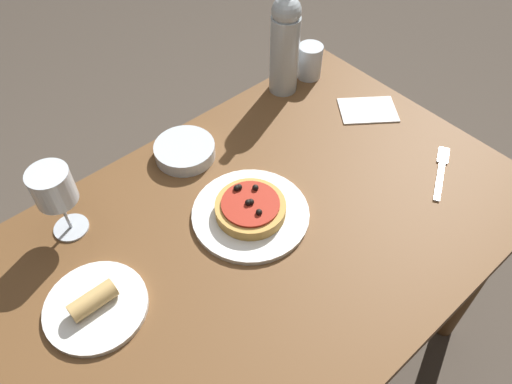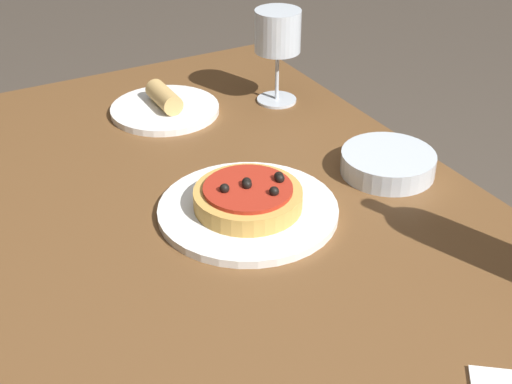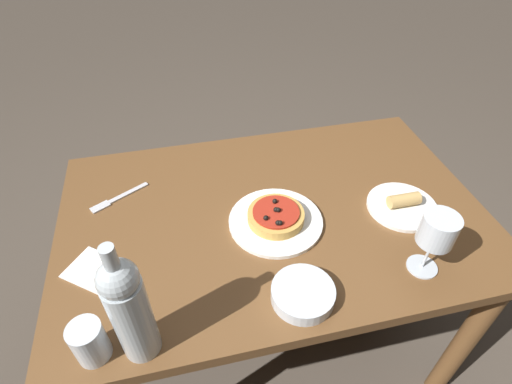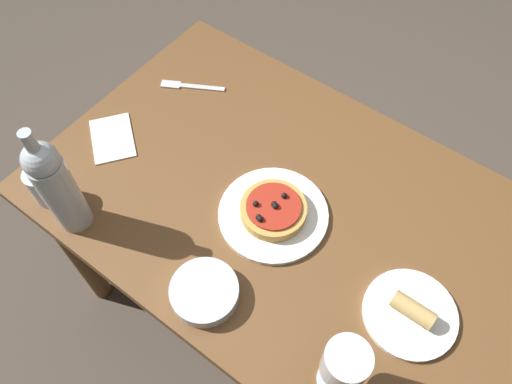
{
  "view_description": "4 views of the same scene",
  "coord_description": "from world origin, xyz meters",
  "px_view_note": "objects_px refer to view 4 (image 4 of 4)",
  "views": [
    {
      "loc": [
        0.43,
        0.47,
        1.57
      ],
      "look_at": [
        -0.02,
        -0.05,
        0.77
      ],
      "focal_mm": 35.0,
      "sensor_mm": 36.0,
      "label": 1
    },
    {
      "loc": [
        -0.76,
        0.35,
        1.27
      ],
      "look_at": [
        -0.02,
        -0.05,
        0.75
      ],
      "focal_mm": 50.0,
      "sensor_mm": 36.0,
      "label": 2
    },
    {
      "loc": [
        -0.23,
        -0.77,
        1.5
      ],
      "look_at": [
        -0.05,
        0.02,
        0.78
      ],
      "focal_mm": 28.0,
      "sensor_mm": 36.0,
      "label": 3
    },
    {
      "loc": [
        0.31,
        -0.54,
        1.72
      ],
      "look_at": [
        -0.05,
        -0.05,
        0.78
      ],
      "focal_mm": 35.0,
      "sensor_mm": 36.0,
      "label": 4
    }
  ],
  "objects_px": {
    "wine_glass": "(345,364)",
    "side_plate": "(410,313)",
    "pizza": "(273,209)",
    "water_cup": "(44,185)",
    "dining_table": "(284,224)",
    "dinner_plate": "(273,214)",
    "side_bowl": "(205,292)",
    "wine_bottle": "(56,185)",
    "fork": "(188,86)"
  },
  "relations": [
    {
      "from": "wine_bottle",
      "to": "side_plate",
      "type": "distance_m",
      "value": 0.79
    },
    {
      "from": "dining_table",
      "to": "side_plate",
      "type": "height_order",
      "value": "side_plate"
    },
    {
      "from": "pizza",
      "to": "water_cup",
      "type": "distance_m",
      "value": 0.54
    },
    {
      "from": "wine_glass",
      "to": "wine_bottle",
      "type": "bearing_deg",
      "value": -175.53
    },
    {
      "from": "side_bowl",
      "to": "fork",
      "type": "distance_m",
      "value": 0.62
    },
    {
      "from": "dining_table",
      "to": "side_bowl",
      "type": "xyz_separation_m",
      "value": [
        -0.01,
        -0.29,
        0.12
      ]
    },
    {
      "from": "side_bowl",
      "to": "fork",
      "type": "height_order",
      "value": "side_bowl"
    },
    {
      "from": "dinner_plate",
      "to": "wine_bottle",
      "type": "xyz_separation_m",
      "value": [
        -0.36,
        -0.28,
        0.14
      ]
    },
    {
      "from": "water_cup",
      "to": "wine_bottle",
      "type": "bearing_deg",
      "value": -3.32
    },
    {
      "from": "pizza",
      "to": "wine_glass",
      "type": "xyz_separation_m",
      "value": [
        0.31,
        -0.23,
        0.1
      ]
    },
    {
      "from": "dining_table",
      "to": "dinner_plate",
      "type": "relative_size",
      "value": 4.62
    },
    {
      "from": "wine_glass",
      "to": "side_bowl",
      "type": "relative_size",
      "value": 1.19
    },
    {
      "from": "dinner_plate",
      "to": "wine_glass",
      "type": "height_order",
      "value": "wine_glass"
    },
    {
      "from": "pizza",
      "to": "fork",
      "type": "bearing_deg",
      "value": 155.56
    },
    {
      "from": "dinner_plate",
      "to": "side_bowl",
      "type": "relative_size",
      "value": 1.76
    },
    {
      "from": "fork",
      "to": "side_plate",
      "type": "height_order",
      "value": "side_plate"
    },
    {
      "from": "side_plate",
      "to": "fork",
      "type": "bearing_deg",
      "value": 164.58
    },
    {
      "from": "pizza",
      "to": "water_cup",
      "type": "xyz_separation_m",
      "value": [
        -0.46,
        -0.28,
        0.02
      ]
    },
    {
      "from": "dinner_plate",
      "to": "wine_glass",
      "type": "xyz_separation_m",
      "value": [
        0.31,
        -0.23,
        0.12
      ]
    },
    {
      "from": "wine_glass",
      "to": "wine_bottle",
      "type": "relative_size",
      "value": 0.55
    },
    {
      "from": "side_bowl",
      "to": "water_cup",
      "type": "bearing_deg",
      "value": -176.25
    },
    {
      "from": "dining_table",
      "to": "side_bowl",
      "type": "distance_m",
      "value": 0.31
    },
    {
      "from": "wine_bottle",
      "to": "water_cup",
      "type": "height_order",
      "value": "wine_bottle"
    },
    {
      "from": "fork",
      "to": "side_plate",
      "type": "xyz_separation_m",
      "value": [
        0.8,
        -0.22,
        0.01
      ]
    },
    {
      "from": "dining_table",
      "to": "side_plate",
      "type": "distance_m",
      "value": 0.38
    },
    {
      "from": "wine_glass",
      "to": "water_cup",
      "type": "distance_m",
      "value": 0.78
    },
    {
      "from": "water_cup",
      "to": "fork",
      "type": "distance_m",
      "value": 0.47
    },
    {
      "from": "fork",
      "to": "dining_table",
      "type": "bearing_deg",
      "value": 131.56
    },
    {
      "from": "wine_glass",
      "to": "fork",
      "type": "height_order",
      "value": "wine_glass"
    },
    {
      "from": "dinner_plate",
      "to": "fork",
      "type": "bearing_deg",
      "value": 155.6
    },
    {
      "from": "pizza",
      "to": "fork",
      "type": "height_order",
      "value": "pizza"
    },
    {
      "from": "dining_table",
      "to": "water_cup",
      "type": "xyz_separation_m",
      "value": [
        -0.46,
        -0.32,
        0.15
      ]
    },
    {
      "from": "wine_bottle",
      "to": "water_cup",
      "type": "relative_size",
      "value": 3.28
    },
    {
      "from": "wine_bottle",
      "to": "wine_glass",
      "type": "bearing_deg",
      "value": 4.47
    },
    {
      "from": "wine_glass",
      "to": "side_plate",
      "type": "xyz_separation_m",
      "value": [
        0.05,
        0.2,
        -0.12
      ]
    },
    {
      "from": "wine_glass",
      "to": "wine_bottle",
      "type": "xyz_separation_m",
      "value": [
        -0.68,
        -0.05,
        0.01
      ]
    },
    {
      "from": "water_cup",
      "to": "fork",
      "type": "height_order",
      "value": "water_cup"
    },
    {
      "from": "dinner_plate",
      "to": "wine_glass",
      "type": "distance_m",
      "value": 0.41
    },
    {
      "from": "wine_bottle",
      "to": "fork",
      "type": "distance_m",
      "value": 0.5
    },
    {
      "from": "dinner_plate",
      "to": "fork",
      "type": "relative_size",
      "value": 1.55
    },
    {
      "from": "wine_glass",
      "to": "side_plate",
      "type": "relative_size",
      "value": 0.88
    },
    {
      "from": "wine_glass",
      "to": "water_cup",
      "type": "xyz_separation_m",
      "value": [
        -0.77,
        -0.05,
        -0.08
      ]
    },
    {
      "from": "dinner_plate",
      "to": "water_cup",
      "type": "relative_size",
      "value": 2.67
    },
    {
      "from": "pizza",
      "to": "side_bowl",
      "type": "bearing_deg",
      "value": -90.53
    },
    {
      "from": "water_cup",
      "to": "wine_glass",
      "type": "bearing_deg",
      "value": 3.5
    },
    {
      "from": "dinner_plate",
      "to": "side_bowl",
      "type": "xyz_separation_m",
      "value": [
        -0.0,
        -0.25,
        0.01
      ]
    },
    {
      "from": "wine_glass",
      "to": "side_bowl",
      "type": "xyz_separation_m",
      "value": [
        -0.32,
        -0.02,
        -0.11
      ]
    },
    {
      "from": "side_bowl",
      "to": "wine_glass",
      "type": "bearing_deg",
      "value": 3.14
    },
    {
      "from": "dining_table",
      "to": "dinner_plate",
      "type": "xyz_separation_m",
      "value": [
        -0.01,
        -0.04,
        0.1
      ]
    },
    {
      "from": "dinner_plate",
      "to": "pizza",
      "type": "xyz_separation_m",
      "value": [
        -0.0,
        -0.0,
        0.02
      ]
    }
  ]
}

